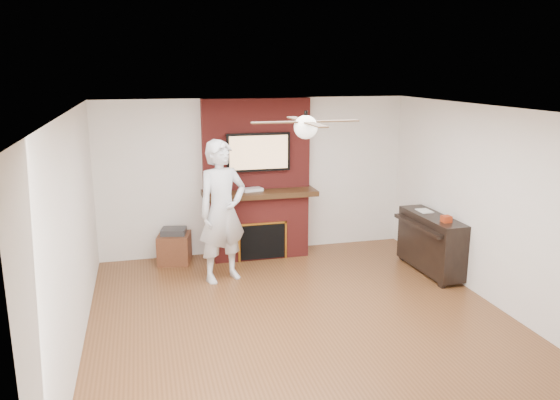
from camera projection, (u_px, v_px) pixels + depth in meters
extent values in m
cube|color=#59331A|center=(304.00, 329.00, 6.53)|extent=(5.36, 5.86, 0.18)
cube|color=white|center=(306.00, 102.00, 5.90)|extent=(5.36, 5.86, 0.18)
cube|color=silver|center=(254.00, 175.00, 8.89)|extent=(5.36, 0.18, 2.50)
cube|color=silver|center=(431.00, 337.00, 3.54)|extent=(5.36, 0.18, 2.50)
cube|color=silver|center=(63.00, 238.00, 5.59)|extent=(0.18, 5.86, 2.50)
cube|color=silver|center=(502.00, 207.00, 6.84)|extent=(0.18, 5.86, 2.50)
cube|color=maroon|center=(259.00, 225.00, 8.74)|extent=(1.50, 0.50, 1.00)
cube|color=black|center=(259.00, 193.00, 8.59)|extent=(1.78, 0.64, 0.08)
cube|color=maroon|center=(256.00, 144.00, 8.58)|extent=(1.70, 0.20, 1.42)
cube|color=black|center=(263.00, 241.00, 8.55)|extent=(0.70, 0.06, 0.55)
cube|color=#BF8C2D|center=(263.00, 224.00, 8.47)|extent=(0.78, 0.02, 0.03)
cube|color=#BF8C2D|center=(239.00, 243.00, 8.45)|extent=(0.03, 0.02, 0.61)
cube|color=#BF8C2D|center=(286.00, 240.00, 8.63)|extent=(0.03, 0.02, 0.61)
cube|color=black|center=(258.00, 152.00, 8.47)|extent=(1.00, 0.07, 0.60)
cube|color=tan|center=(259.00, 152.00, 8.44)|extent=(0.92, 0.01, 0.52)
cylinder|color=black|center=(306.00, 117.00, 5.94)|extent=(0.04, 0.04, 0.14)
sphere|color=white|center=(306.00, 127.00, 5.96)|extent=(0.26, 0.26, 0.26)
cube|color=black|center=(334.00, 121.00, 6.03)|extent=(0.55, 0.11, 0.01)
cube|color=black|center=(297.00, 119.00, 6.26)|extent=(0.11, 0.55, 0.01)
cube|color=black|center=(277.00, 122.00, 5.87)|extent=(0.55, 0.11, 0.01)
cube|color=black|center=(315.00, 125.00, 5.64)|extent=(0.11, 0.55, 0.01)
imported|color=silver|center=(222.00, 212.00, 7.60)|extent=(0.86, 0.72, 2.01)
cube|color=#522917|center=(174.00, 248.00, 8.46)|extent=(0.57, 0.57, 0.46)
cube|color=#2B2B2D|center=(174.00, 231.00, 8.40)|extent=(0.42, 0.37, 0.09)
cube|color=black|center=(431.00, 242.00, 8.02)|extent=(0.43, 1.33, 0.81)
cube|color=black|center=(443.00, 263.00, 7.46)|extent=(0.06, 0.10, 0.71)
cube|color=black|center=(404.00, 238.00, 8.56)|extent=(0.06, 0.10, 0.71)
cube|color=black|center=(419.00, 225.00, 7.90)|extent=(0.18, 1.22, 0.05)
cube|color=silver|center=(424.00, 211.00, 8.16)|extent=(0.18, 0.25, 0.01)
cube|color=#9B2F13|center=(446.00, 219.00, 7.58)|extent=(0.12, 0.12, 0.09)
cube|color=silver|center=(252.00, 190.00, 8.53)|extent=(0.35, 0.24, 0.04)
cylinder|color=red|center=(256.00, 254.00, 8.70)|extent=(0.07, 0.07, 0.12)
cylinder|color=#348436|center=(257.00, 255.00, 8.70)|extent=(0.07, 0.07, 0.10)
cylinder|color=#FFF7CA|center=(268.00, 253.00, 8.77)|extent=(0.08, 0.08, 0.11)
cylinder|color=#355C9F|center=(275.00, 254.00, 8.77)|extent=(0.06, 0.06, 0.08)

